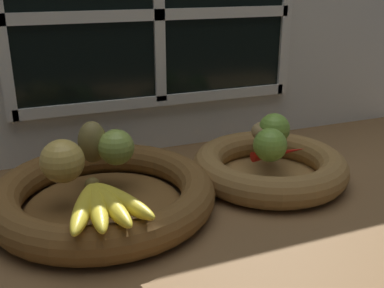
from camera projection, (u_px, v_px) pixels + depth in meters
ground_plane at (209, 205)px, 85.84cm from camera, size 140.00×90.00×3.00cm
back_wall at (156, 28)px, 101.60cm from camera, size 140.00×4.60×55.00cm
fruit_bowl_left at (103, 195)px, 80.51cm from camera, size 39.33×39.33×5.98cm
fruit_bowl_right at (269, 167)px, 92.19cm from camera, size 30.98×30.98×5.98cm
apple_green_back at (116, 147)px, 84.17cm from camera, size 6.69×6.69×6.69cm
apple_golden_left at (62, 161)px, 76.87cm from camera, size 7.46×7.46×7.46cm
pear_brown at (92, 142)px, 84.89cm from camera, size 7.12×7.06×7.96cm
banana_bunch_front at (103, 204)px, 67.57cm from camera, size 13.62×16.64×2.75cm
potato_back at (268, 133)px, 94.89cm from camera, size 7.96×9.31×4.68cm
potato_large at (271, 142)px, 90.37cm from camera, size 8.31×8.33×4.20cm
lime_near at (270, 145)px, 85.65cm from camera, size 6.38×6.38×6.38cm
lime_far at (274, 129)px, 94.47cm from camera, size 6.49×6.49×6.49cm
chili_pepper at (279, 153)px, 88.12cm from camera, size 11.86×2.07×1.96cm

